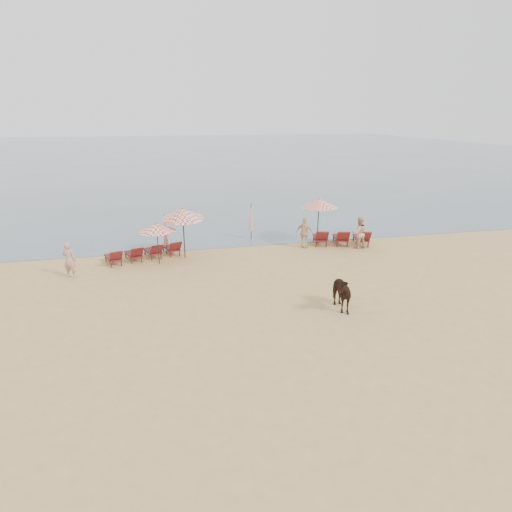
{
  "coord_description": "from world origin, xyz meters",
  "views": [
    {
      "loc": [
        -4.02,
        -12.75,
        7.12
      ],
      "look_at": [
        0.0,
        5.0,
        1.1
      ],
      "focal_mm": 30.0,
      "sensor_mm": 36.0,
      "label": 1
    }
  ],
  "objects_px": {
    "beachgoer_left": "(69,260)",
    "lounger_cluster_right": "(341,237)",
    "umbrella_closed_left": "(165,230)",
    "umbrella_closed_right": "(251,217)",
    "beachgoer_right_a": "(359,233)",
    "lounger_cluster_left": "(144,252)",
    "umbrella_open_left_a": "(157,227)",
    "umbrella_open_left_b": "(183,214)",
    "cow": "(339,292)",
    "umbrella_open_right": "(319,203)",
    "beachgoer_right_b": "(305,233)"
  },
  "relations": [
    {
      "from": "umbrella_open_left_b",
      "to": "umbrella_closed_left",
      "type": "relative_size",
      "value": 1.26
    },
    {
      "from": "lounger_cluster_right",
      "to": "umbrella_open_left_a",
      "type": "xyz_separation_m",
      "value": [
        -10.22,
        -1.01,
        1.42
      ]
    },
    {
      "from": "umbrella_open_left_b",
      "to": "umbrella_closed_right",
      "type": "xyz_separation_m",
      "value": [
        4.12,
        2.64,
        -1.02
      ]
    },
    {
      "from": "beachgoer_left",
      "to": "umbrella_closed_left",
      "type": "bearing_deg",
      "value": -128.39
    },
    {
      "from": "umbrella_closed_right",
      "to": "lounger_cluster_right",
      "type": "bearing_deg",
      "value": -25.89
    },
    {
      "from": "umbrella_closed_left",
      "to": "beachgoer_left",
      "type": "relative_size",
      "value": 1.28
    },
    {
      "from": "umbrella_open_left_b",
      "to": "beachgoer_right_a",
      "type": "height_order",
      "value": "umbrella_open_left_b"
    },
    {
      "from": "beachgoer_left",
      "to": "beachgoer_right_a",
      "type": "xyz_separation_m",
      "value": [
        14.88,
        1.29,
        0.05
      ]
    },
    {
      "from": "umbrella_open_left_b",
      "to": "cow",
      "type": "xyz_separation_m",
      "value": [
        5.32,
        -7.6,
        -1.65
      ]
    },
    {
      "from": "lounger_cluster_right",
      "to": "cow",
      "type": "relative_size",
      "value": 2.01
    },
    {
      "from": "cow",
      "to": "umbrella_open_left_b",
      "type": "bearing_deg",
      "value": 124.96
    },
    {
      "from": "cow",
      "to": "beachgoer_right_b",
      "type": "height_order",
      "value": "beachgoer_right_b"
    },
    {
      "from": "umbrella_closed_left",
      "to": "cow",
      "type": "xyz_separation_m",
      "value": [
        6.24,
        -8.45,
        -0.63
      ]
    },
    {
      "from": "umbrella_closed_left",
      "to": "cow",
      "type": "height_order",
      "value": "umbrella_closed_left"
    },
    {
      "from": "umbrella_open_left_b",
      "to": "umbrella_open_right",
      "type": "bearing_deg",
      "value": -11.81
    },
    {
      "from": "beachgoer_left",
      "to": "beachgoer_right_a",
      "type": "distance_m",
      "value": 14.93
    },
    {
      "from": "umbrella_closed_left",
      "to": "umbrella_closed_right",
      "type": "relative_size",
      "value": 0.99
    },
    {
      "from": "umbrella_open_left_a",
      "to": "umbrella_closed_right",
      "type": "height_order",
      "value": "umbrella_closed_right"
    },
    {
      "from": "umbrella_open_left_a",
      "to": "beachgoer_right_a",
      "type": "relative_size",
      "value": 1.17
    },
    {
      "from": "umbrella_open_left_b",
      "to": "beachgoer_right_a",
      "type": "distance_m",
      "value": 9.71
    },
    {
      "from": "umbrella_open_left_b",
      "to": "beachgoer_right_b",
      "type": "distance_m",
      "value": 6.83
    },
    {
      "from": "umbrella_closed_right",
      "to": "beachgoer_right_a",
      "type": "distance_m",
      "value": 6.29
    },
    {
      "from": "cow",
      "to": "beachgoer_right_a",
      "type": "xyz_separation_m",
      "value": [
        4.27,
        7.17,
        0.19
      ]
    },
    {
      "from": "beachgoer_left",
      "to": "beachgoer_right_b",
      "type": "xyz_separation_m",
      "value": [
        11.95,
        1.98,
        0.02
      ]
    },
    {
      "from": "cow",
      "to": "beachgoer_left",
      "type": "bearing_deg",
      "value": 150.95
    },
    {
      "from": "lounger_cluster_left",
      "to": "lounger_cluster_right",
      "type": "distance_m",
      "value": 10.95
    },
    {
      "from": "umbrella_open_left_b",
      "to": "umbrella_open_right",
      "type": "height_order",
      "value": "umbrella_open_left_b"
    },
    {
      "from": "umbrella_closed_right",
      "to": "beachgoer_right_a",
      "type": "bearing_deg",
      "value": -29.25
    },
    {
      "from": "umbrella_open_right",
      "to": "umbrella_closed_left",
      "type": "xyz_separation_m",
      "value": [
        -8.63,
        -0.15,
        -1.04
      ]
    },
    {
      "from": "umbrella_closed_left",
      "to": "cow",
      "type": "distance_m",
      "value": 10.53
    },
    {
      "from": "lounger_cluster_right",
      "to": "umbrella_open_left_a",
      "type": "relative_size",
      "value": 1.62
    },
    {
      "from": "umbrella_open_left_a",
      "to": "beachgoer_right_a",
      "type": "bearing_deg",
      "value": 21.0
    },
    {
      "from": "beachgoer_left",
      "to": "lounger_cluster_right",
      "type": "bearing_deg",
      "value": -150.71
    },
    {
      "from": "umbrella_open_right",
      "to": "beachgoer_left",
      "type": "distance_m",
      "value": 13.36
    },
    {
      "from": "umbrella_closed_right",
      "to": "cow",
      "type": "distance_m",
      "value": 10.33
    },
    {
      "from": "umbrella_open_right",
      "to": "beachgoer_right_a",
      "type": "distance_m",
      "value": 2.79
    },
    {
      "from": "beachgoer_left",
      "to": "beachgoer_right_b",
      "type": "relative_size",
      "value": 0.97
    },
    {
      "from": "umbrella_open_left_b",
      "to": "cow",
      "type": "height_order",
      "value": "umbrella_open_left_b"
    },
    {
      "from": "lounger_cluster_right",
      "to": "umbrella_open_left_a",
      "type": "distance_m",
      "value": 10.36
    },
    {
      "from": "umbrella_closed_right",
      "to": "beachgoer_right_a",
      "type": "relative_size",
      "value": 1.22
    },
    {
      "from": "lounger_cluster_left",
      "to": "umbrella_open_left_a",
      "type": "distance_m",
      "value": 1.86
    },
    {
      "from": "umbrella_open_left_b",
      "to": "umbrella_closed_left",
      "type": "height_order",
      "value": "umbrella_open_left_b"
    },
    {
      "from": "lounger_cluster_left",
      "to": "beachgoer_right_a",
      "type": "relative_size",
      "value": 2.2
    },
    {
      "from": "umbrella_closed_left",
      "to": "beachgoer_right_a",
      "type": "relative_size",
      "value": 1.21
    },
    {
      "from": "lounger_cluster_right",
      "to": "umbrella_closed_left",
      "type": "bearing_deg",
      "value": -169.0
    },
    {
      "from": "lounger_cluster_left",
      "to": "beachgoer_right_a",
      "type": "bearing_deg",
      "value": -21.34
    },
    {
      "from": "beachgoer_right_b",
      "to": "beachgoer_left",
      "type": "bearing_deg",
      "value": 48.78
    },
    {
      "from": "lounger_cluster_left",
      "to": "umbrella_open_left_b",
      "type": "xyz_separation_m",
      "value": [
        2.06,
        -0.17,
        1.96
      ]
    },
    {
      "from": "cow",
      "to": "beachgoer_right_a",
      "type": "relative_size",
      "value": 0.94
    },
    {
      "from": "beachgoer_left",
      "to": "umbrella_closed_right",
      "type": "bearing_deg",
      "value": -134.05
    }
  ]
}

